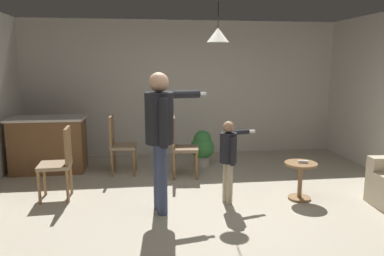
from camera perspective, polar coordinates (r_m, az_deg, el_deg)
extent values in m
plane|color=#B2A893|center=(4.75, 2.97, -13.06)|extent=(7.68, 7.68, 0.00)
cube|color=beige|center=(7.55, -1.39, 6.14)|extent=(6.40, 0.10, 2.70)
cylinder|color=olive|center=(5.65, 26.38, -9.98)|extent=(0.05, 0.05, 0.06)
cube|color=brown|center=(6.83, -21.28, -2.55)|extent=(1.20, 0.60, 0.91)
cube|color=beige|center=(6.75, -21.54, 1.39)|extent=(1.26, 0.66, 0.04)
cylinder|color=olive|center=(5.26, 16.52, -5.34)|extent=(0.44, 0.44, 0.03)
cylinder|color=olive|center=(5.33, 16.38, -8.04)|extent=(0.06, 0.06, 0.49)
cylinder|color=olive|center=(5.41, 16.26, -10.35)|extent=(0.31, 0.31, 0.03)
cylinder|color=#384260|center=(4.75, -5.21, -7.38)|extent=(0.13, 0.13, 0.89)
cylinder|color=#384260|center=(4.58, -4.65, -8.04)|extent=(0.13, 0.13, 0.89)
cylinder|color=black|center=(4.50, -5.08, 1.53)|extent=(0.35, 0.35, 0.63)
sphere|color=tan|center=(4.45, -5.17, 7.07)|extent=(0.24, 0.24, 0.24)
cylinder|color=black|center=(4.74, -2.24, 5.21)|extent=(0.60, 0.22, 0.10)
cube|color=white|center=(4.84, 1.46, 5.32)|extent=(0.13, 0.06, 0.04)
cylinder|color=black|center=(4.31, -4.42, 0.74)|extent=(0.10, 0.10, 0.59)
cylinder|color=tan|center=(5.05, 5.23, -8.24)|extent=(0.08, 0.08, 0.56)
cylinder|color=tan|center=(4.95, 5.85, -8.63)|extent=(0.08, 0.08, 0.56)
cylinder|color=black|center=(4.87, 5.63, -3.05)|extent=(0.22, 0.22, 0.40)
sphere|color=#9E7556|center=(4.82, 5.69, 0.15)|extent=(0.15, 0.15, 0.15)
cylinder|color=black|center=(5.04, 6.89, -0.70)|extent=(0.38, 0.15, 0.07)
cube|color=white|center=(5.14, 9.03, -0.53)|extent=(0.13, 0.07, 0.04)
cylinder|color=black|center=(4.76, 6.34, -3.61)|extent=(0.07, 0.07, 0.38)
cylinder|color=olive|center=(6.58, -11.90, -4.60)|extent=(0.04, 0.04, 0.45)
cylinder|color=olive|center=(6.23, -12.29, -5.43)|extent=(0.04, 0.04, 0.45)
cylinder|color=olive|center=(6.54, -8.76, -4.58)|extent=(0.04, 0.04, 0.45)
cylinder|color=olive|center=(6.20, -8.97, -5.41)|extent=(0.04, 0.04, 0.45)
cube|color=#997F60|center=(6.33, -10.55, -2.81)|extent=(0.44, 0.44, 0.05)
cube|color=olive|center=(6.29, -12.35, -0.38)|extent=(0.06, 0.38, 0.50)
cylinder|color=olive|center=(6.28, -2.70, -5.08)|extent=(0.04, 0.04, 0.45)
cylinder|color=olive|center=(5.94, -2.77, -5.99)|extent=(0.04, 0.04, 0.45)
cylinder|color=olive|center=(6.29, 0.59, -5.07)|extent=(0.04, 0.04, 0.45)
cylinder|color=olive|center=(5.94, 0.72, -5.97)|extent=(0.04, 0.04, 0.45)
cube|color=#7F664C|center=(6.05, -1.05, -3.23)|extent=(0.46, 0.46, 0.05)
cube|color=olive|center=(5.99, -2.88, -0.68)|extent=(0.08, 0.38, 0.50)
cylinder|color=olive|center=(5.29, -18.73, -8.55)|extent=(0.04, 0.04, 0.45)
cylinder|color=olive|center=(5.63, -18.22, -7.40)|extent=(0.04, 0.04, 0.45)
cylinder|color=olive|center=(5.35, -22.58, -8.57)|extent=(0.04, 0.04, 0.45)
cylinder|color=olive|center=(5.69, -21.84, -7.44)|extent=(0.04, 0.04, 0.45)
cube|color=#997F60|center=(5.42, -20.50, -5.46)|extent=(0.44, 0.44, 0.05)
cube|color=olive|center=(5.32, -18.67, -2.57)|extent=(0.06, 0.38, 0.50)
cylinder|color=#B7B2AD|center=(6.76, 1.60, -5.09)|extent=(0.25, 0.25, 0.20)
sphere|color=#387F3D|center=(6.70, 1.61, -3.02)|extent=(0.43, 0.43, 0.43)
sphere|color=#387F3D|center=(6.67, 1.61, -1.76)|extent=(0.32, 0.32, 0.32)
cube|color=white|center=(5.24, 16.83, -5.03)|extent=(0.13, 0.08, 0.04)
cone|color=silver|center=(5.35, 4.04, 14.17)|extent=(0.32, 0.32, 0.20)
cylinder|color=black|center=(5.38, 4.07, 17.04)|extent=(0.01, 0.01, 0.36)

